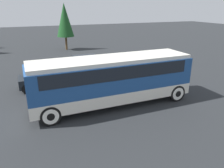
% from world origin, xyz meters
% --- Properties ---
extents(ground_plane, '(120.00, 120.00, 0.00)m').
position_xyz_m(ground_plane, '(0.00, 0.00, 0.00)').
color(ground_plane, '#26282B').
extents(tour_bus, '(9.95, 2.62, 3.02)m').
position_xyz_m(tour_bus, '(0.10, 0.00, 1.82)').
color(tour_bus, silver).
rests_on(tour_bus, ground_plane).
extents(parked_car_near, '(4.33, 1.84, 1.46)m').
position_xyz_m(parked_car_near, '(0.71, 7.94, 0.72)').
color(parked_car_near, '#7A6B5B').
rests_on(parked_car_near, ground_plane).
extents(parked_car_mid, '(4.54, 1.84, 1.41)m').
position_xyz_m(parked_car_mid, '(-3.16, 4.79, 0.72)').
color(parked_car_mid, black).
rests_on(parked_car_mid, ground_plane).
extents(tree_left, '(2.33, 2.33, 6.29)m').
position_xyz_m(tree_left, '(1.09, 19.32, 4.05)').
color(tree_left, brown).
rests_on(tree_left, ground_plane).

